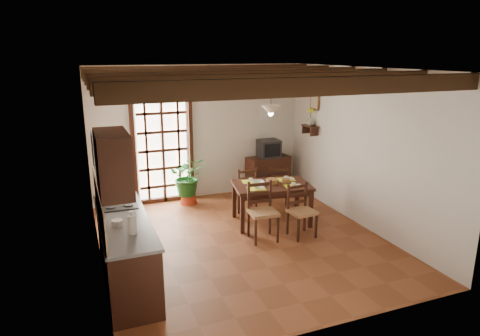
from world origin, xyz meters
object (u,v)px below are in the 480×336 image
pendant_lamp (271,109)px  dining_table (272,189)px  kitchen_counter (125,249)px  chair_far_right (278,195)px  crt_tv (269,148)px  chair_near_left (263,222)px  sideboard (268,174)px  chair_near_right (301,220)px  potted_plant (188,177)px  chair_far_left (245,197)px

pendant_lamp → dining_table: bearing=-90.0°
kitchen_counter → chair_far_right: bearing=29.5°
crt_tv → chair_near_left: bearing=-116.8°
kitchen_counter → dining_table: (2.74, 1.18, 0.17)m
kitchen_counter → dining_table: 2.99m
sideboard → pendant_lamp: (-0.70, -1.55, 1.67)m
chair_near_right → chair_far_right: (0.24, 1.37, -0.00)m
kitchen_counter → pendant_lamp: (2.74, 1.28, 1.60)m
kitchen_counter → chair_near_left: bearing=13.6°
chair_near_right → potted_plant: 2.68m
dining_table → chair_far_right: 0.85m
kitchen_counter → pendant_lamp: 3.42m
chair_near_left → pendant_lamp: size_ratio=1.16×
pendant_lamp → crt_tv: bearing=65.4°
kitchen_counter → chair_near_right: bearing=8.4°
chair_far_left → crt_tv: bearing=-130.6°
dining_table → chair_near_right: size_ratio=1.66×
chair_near_right → chair_far_right: size_ratio=1.01×
chair_far_left → potted_plant: 1.27m
chair_far_right → pendant_lamp: pendant_lamp is taller
crt_tv → potted_plant: size_ratio=0.21×
chair_far_left → potted_plant: (-0.94, 0.80, 0.29)m
kitchen_counter → dining_table: bearing=23.3°
dining_table → pendant_lamp: (-0.00, 0.10, 1.43)m
chair_near_left → sideboard: (1.16, 2.27, 0.10)m
dining_table → potted_plant: 1.93m
chair_near_left → chair_far_left: (0.24, 1.37, -0.02)m
chair_near_left → crt_tv: size_ratio=2.19×
chair_near_right → chair_far_right: chair_near_right is taller
chair_near_right → potted_plant: potted_plant is taller
sideboard → chair_near_right: bearing=-107.4°
dining_table → crt_tv: (0.70, 1.64, 0.35)m
chair_far_right → potted_plant: potted_plant is taller
sideboard → crt_tv: crt_tv is taller
dining_table → crt_tv: 1.82m
sideboard → crt_tv: (0.00, -0.01, 0.59)m
chair_near_left → chair_far_right: chair_near_left is taller
chair_far_right → chair_near_left: bearing=78.9°
chair_far_left → pendant_lamp: pendant_lamp is taller
kitchen_counter → potted_plant: (1.58, 2.72, 0.10)m
dining_table → pendant_lamp: size_ratio=1.76×
kitchen_counter → pendant_lamp: pendant_lamp is taller
kitchen_counter → chair_far_right: kitchen_counter is taller
kitchen_counter → chair_near_right: 2.99m
chair_near_right → chair_near_left: bearing=164.9°
chair_near_left → chair_near_right: 0.68m
chair_far_left → potted_plant: potted_plant is taller
chair_near_right → crt_tv: 2.54m
sideboard → crt_tv: size_ratio=2.13×
crt_tv → sideboard: bearing=90.3°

